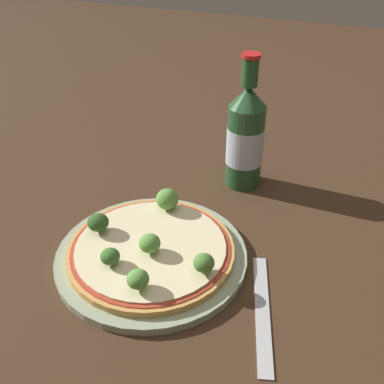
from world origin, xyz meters
The scene contains 11 objects.
ground_plane centered at (0.00, 0.00, 0.00)m, with size 3.00×3.00×0.00m, color #3D2819.
plate centered at (0.00, -0.01, 0.01)m, with size 0.27×0.27×0.01m.
pizza centered at (0.00, -0.01, 0.02)m, with size 0.24×0.24×0.01m.
broccoli_floret_0 centered at (0.01, -0.03, 0.04)m, with size 0.03×0.03×0.03m.
broccoli_floret_1 centered at (0.02, -0.09, 0.04)m, with size 0.03×0.03×0.03m.
broccoli_floret_2 centered at (-0.08, -0.01, 0.04)m, with size 0.03×0.03×0.03m.
broccoli_floret_3 centered at (-0.01, 0.08, 0.04)m, with size 0.03×0.03×0.03m.
broccoli_floret_4 centered at (0.09, -0.04, 0.04)m, with size 0.03×0.03×0.03m.
broccoli_floret_5 centered at (-0.03, -0.07, 0.04)m, with size 0.03×0.03×0.02m.
beer_bottle centered at (0.06, 0.23, 0.09)m, with size 0.06×0.06×0.23m.
fork centered at (0.17, -0.05, 0.00)m, with size 0.07×0.19×0.00m.
Camera 1 is at (0.23, -0.44, 0.44)m, focal length 42.00 mm.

